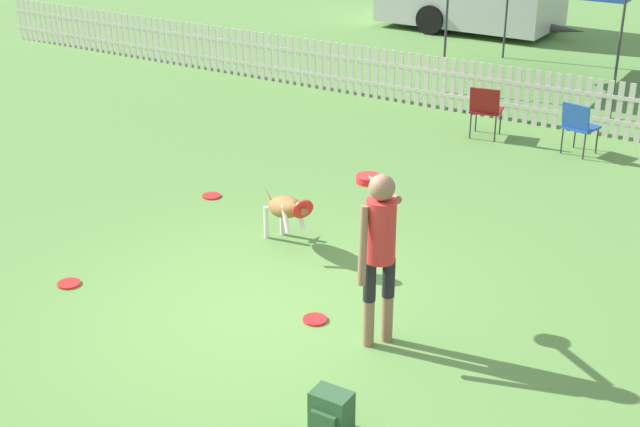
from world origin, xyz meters
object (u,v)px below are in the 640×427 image
at_px(handler_person, 379,238).
at_px(frisbee_near_dog, 211,196).
at_px(folding_chair_blue_left, 486,107).
at_px(frisbee_midfield, 69,284).
at_px(backpack_on_grass, 331,412).
at_px(folding_chair_center, 579,124).
at_px(frisbee_near_handler, 315,319).
at_px(leaping_dog, 286,208).

xyz_separation_m(handler_person, frisbee_near_dog, (-3.57, 2.01, -1.07)).
xyz_separation_m(handler_person, folding_chair_blue_left, (-1.40, 6.18, -0.58)).
bearing_deg(frisbee_midfield, handler_person, 12.57).
bearing_deg(folding_chair_blue_left, backpack_on_grass, 93.48).
bearing_deg(frisbee_near_dog, folding_chair_center, 48.86).
bearing_deg(frisbee_midfield, frisbee_near_handler, 15.64).
bearing_deg(frisbee_near_handler, frisbee_near_dog, 144.99).
distance_m(handler_person, frisbee_near_dog, 4.23).
xyz_separation_m(leaping_dog, frisbee_near_dog, (-1.72, 0.79, -0.50)).
bearing_deg(frisbee_near_dog, handler_person, -29.43).
distance_m(backpack_on_grass, folding_chair_center, 7.60).
xyz_separation_m(handler_person, folding_chair_center, (0.07, 6.17, -0.60)).
relative_size(frisbee_near_handler, frisbee_midfield, 1.00).
bearing_deg(frisbee_near_dog, frisbee_near_handler, -35.01).
height_order(frisbee_near_handler, frisbee_midfield, same).
bearing_deg(frisbee_near_dog, frisbee_midfield, -85.50).
height_order(backpack_on_grass, folding_chair_blue_left, folding_chair_blue_left).
xyz_separation_m(frisbee_near_dog, frisbee_midfield, (0.22, -2.76, 0.00)).
bearing_deg(leaping_dog, frisbee_midfield, -3.49).
bearing_deg(backpack_on_grass, frisbee_midfield, 169.59).
bearing_deg(frisbee_near_dog, leaping_dog, -24.61).
height_order(handler_person, frisbee_near_dog, handler_person).
height_order(frisbee_near_handler, frisbee_near_dog, same).
relative_size(backpack_on_grass, folding_chair_blue_left, 0.43).
xyz_separation_m(frisbee_midfield, folding_chair_blue_left, (1.95, 6.93, 0.49)).
relative_size(handler_person, frisbee_midfield, 6.98).
relative_size(leaping_dog, folding_chair_blue_left, 1.34).
xyz_separation_m(frisbee_near_dog, folding_chair_center, (3.63, 4.16, 0.47)).
xyz_separation_m(handler_person, frisbee_near_handler, (-0.69, -0.00, -1.07)).
relative_size(leaping_dog, frisbee_midfield, 4.59).
xyz_separation_m(frisbee_near_handler, frisbee_near_dog, (-2.87, 2.01, 0.00)).
height_order(frisbee_near_dog, folding_chair_center, folding_chair_center).
bearing_deg(handler_person, frisbee_midfield, 136.40).
bearing_deg(folding_chair_center, frisbee_near_dog, 62.45).
xyz_separation_m(leaping_dog, backpack_on_grass, (2.19, -2.65, -0.34)).
relative_size(leaping_dog, folding_chair_center, 1.40).
xyz_separation_m(frisbee_near_handler, backpack_on_grass, (1.04, -1.42, 0.17)).
bearing_deg(frisbee_midfield, folding_chair_center, 63.72).
relative_size(frisbee_midfield, folding_chair_blue_left, 0.29).
distance_m(frisbee_midfield, folding_chair_blue_left, 7.21).
relative_size(frisbee_near_handler, folding_chair_center, 0.30).
bearing_deg(frisbee_near_handler, frisbee_midfield, -164.36).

